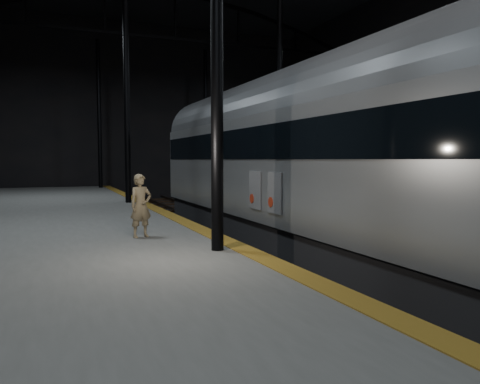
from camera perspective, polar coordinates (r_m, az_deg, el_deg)
ground at (r=15.39m, az=5.69°, el=-7.02°), size 44.00×44.00×0.00m
platform_left at (r=13.56m, az=-23.75°, el=-6.70°), size 9.00×43.80×1.00m
platform_right at (r=19.93m, az=25.15°, el=-3.41°), size 9.00×43.80×1.00m
tactile_strip at (r=14.01m, az=-6.12°, el=-3.95°), size 0.50×43.80×0.01m
track at (r=15.38m, az=5.69°, el=-6.78°), size 2.40×43.00×0.24m
train at (r=14.09m, az=8.02°, el=4.75°), size 3.14×21.01×5.62m
woman at (r=11.86m, az=-11.99°, el=-1.65°), size 0.66×0.53×1.58m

